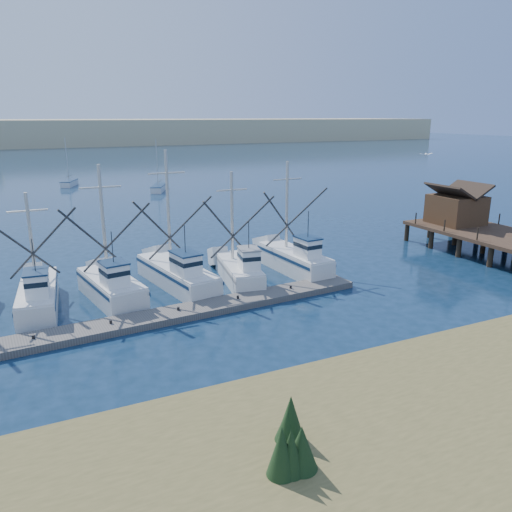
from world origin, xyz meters
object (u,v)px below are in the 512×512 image
(sailboat_far, at_px, (69,183))
(sailboat_near, at_px, (159,188))
(floating_dock, at_px, (129,323))
(timber_pier, at_px, (487,225))

(sailboat_far, bearing_deg, sailboat_near, -23.93)
(floating_dock, distance_m, sailboat_far, 63.96)
(sailboat_near, bearing_deg, timber_pier, -47.86)
(timber_pier, height_order, sailboat_near, sailboat_near)
(floating_dock, bearing_deg, timber_pier, 0.75)
(timber_pier, height_order, sailboat_far, sailboat_far)
(floating_dock, bearing_deg, sailboat_near, 69.54)
(timber_pier, xyz_separation_m, sailboat_far, (-28.38, 61.28, -2.06))
(sailboat_near, xyz_separation_m, sailboat_far, (-12.30, 12.39, 0.01))
(timber_pier, bearing_deg, sailboat_near, 108.21)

